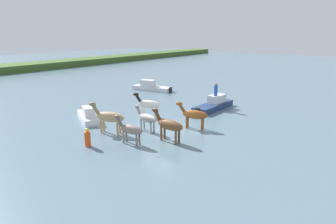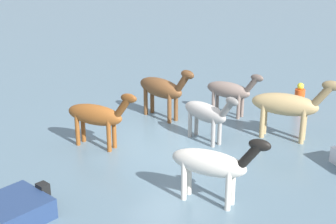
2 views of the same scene
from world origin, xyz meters
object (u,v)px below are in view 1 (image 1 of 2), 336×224
Objects in this scene: horse_mid_herd at (149,104)px; horse_lead at (169,125)px; horse_rear_stallion at (109,117)px; person_spotter_bow at (216,90)px; boat_tender_starboard at (214,105)px; horse_dark_mare at (194,115)px; boat_launch_far at (151,88)px; horse_dun_straggler at (147,118)px; boat_skiff_near at (88,117)px; buoy_channel_marker at (88,138)px; horse_gray_outer at (130,129)px.

horse_lead reaches higher than horse_mid_herd.
person_spotter_bow is (10.17, -2.49, 0.61)m from horse_rear_stallion.
boat_tender_starboard is at bearing -75.29° from horse_lead.
horse_dark_mare is 6.10m from boat_tender_starboard.
boat_launch_far is (3.28, 10.14, -0.00)m from boat_tender_starboard.
horse_dun_straggler is 5.46m from boat_skiff_near.
boat_launch_far is 13.11m from boat_skiff_near.
boat_tender_starboard reaches higher than buoy_channel_marker.
person_spotter_bow is 12.79m from buoy_channel_marker.
buoy_channel_marker is at bearing 110.13° from boat_launch_far.
boat_skiff_near is at bearing 146.37° from person_spotter_bow.
horse_dark_mare reaches higher than boat_skiff_near.
horse_lead reaches higher than boat_launch_far.
person_spotter_bow is at bearing -91.92° from horse_dark_mare.
horse_rear_stallion is 0.69× the size of boat_skiff_near.
boat_launch_far reaches higher than boat_skiff_near.
boat_launch_far is (14.03, 10.33, -0.61)m from horse_gray_outer.
horse_gray_outer is 1.91× the size of buoy_channel_marker.
horse_mid_herd is 1.01× the size of horse_dark_mare.
buoy_channel_marker is at bearing 85.73° from horse_dun_straggler.
horse_gray_outer is at bearing 57.58° from horse_dark_mare.
horse_rear_stallion is at bearing 166.25° from person_spotter_bow.
horse_lead is 3.14m from horse_dark_mare.
horse_mid_herd is 4.75m from horse_rear_stallion.
horse_mid_herd is at bearing 11.01° from buoy_channel_marker.
boat_tender_starboard is (10.75, 0.19, -0.61)m from horse_gray_outer.
horse_dun_straggler is 15.05m from boat_launch_far.
boat_launch_far is (11.62, 9.54, -0.63)m from horse_dun_straggler.
buoy_channel_marker is (-15.88, -8.58, 0.20)m from boat_launch_far.
boat_tender_starboard is 1.03× the size of boat_launch_far.
person_spotter_bow reaches higher than horse_lead.
boat_tender_starboard is (8.34, -0.60, -0.63)m from horse_dun_straggler.
horse_gray_outer is (-1.78, 1.61, -0.16)m from horse_lead.
boat_skiff_near is (-9.14, 5.97, -0.02)m from boat_tender_starboard.
buoy_channel_marker is (-1.85, 1.74, -0.42)m from horse_gray_outer.
horse_dark_mare is 2.01× the size of person_spotter_bow.
boat_skiff_near is at bearing 4.64° from horse_lead.
boat_launch_far is 4.41× the size of buoy_channel_marker.
person_spotter_bow is at bearing 154.08° from boat_launch_far.
horse_rear_stallion is at bearing 19.28° from horse_lead.
buoy_channel_marker is at bearing 90.20° from horse_rear_stallion.
horse_mid_herd is at bearing 152.38° from boat_tender_starboard.
boat_skiff_near is at bearing 51.90° from buoy_channel_marker.
horse_dun_straggler is 2.53m from horse_gray_outer.
boat_launch_far is at bearing -42.37° from horse_lead.
boat_launch_far is at bearing -65.91° from horse_mid_herd.
person_spotter_bow reaches higher than horse_rear_stallion.
boat_skiff_near is (-12.42, -4.17, -0.01)m from boat_launch_far.
horse_lead is 0.67× the size of boat_skiff_near.
horse_lead reaches higher than horse_dun_straggler.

